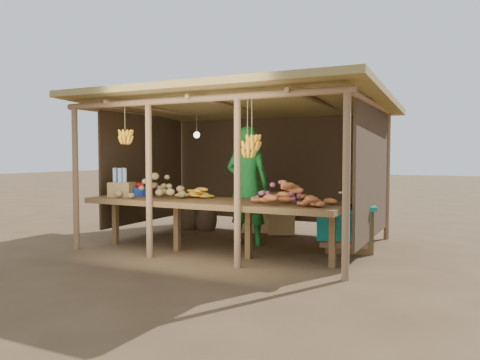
% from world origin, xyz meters
% --- Properties ---
extents(ground, '(60.00, 60.00, 0.00)m').
position_xyz_m(ground, '(0.00, 0.00, 0.00)').
color(ground, brown).
rests_on(ground, ground).
extents(stall_structure, '(4.70, 3.50, 2.43)m').
position_xyz_m(stall_structure, '(-0.02, -0.02, 1.91)').
color(stall_structure, '#8E6B49').
rests_on(stall_structure, ground).
extents(counter, '(3.90, 1.05, 0.80)m').
position_xyz_m(counter, '(0.00, -0.95, 0.74)').
color(counter, brown).
rests_on(counter, ground).
extents(potato_heap, '(1.15, 0.82, 0.37)m').
position_xyz_m(potato_heap, '(-0.97, -0.96, 0.98)').
color(potato_heap, '#A08553').
rests_on(potato_heap, counter).
extents(sweet_potato_heap, '(1.02, 0.66, 0.36)m').
position_xyz_m(sweet_potato_heap, '(1.25, -1.10, 0.98)').
color(sweet_potato_heap, '#B25E2D').
rests_on(sweet_potato_heap, counter).
extents(onion_heap, '(0.83, 0.53, 0.36)m').
position_xyz_m(onion_heap, '(1.06, -0.89, 0.98)').
color(onion_heap, '#B1566D').
rests_on(onion_heap, counter).
extents(banana_pile, '(0.68, 0.54, 0.35)m').
position_xyz_m(banana_pile, '(-0.48, -0.79, 0.97)').
color(banana_pile, yellow).
rests_on(banana_pile, counter).
extents(tomato_basin, '(0.40, 0.40, 0.21)m').
position_xyz_m(tomato_basin, '(-1.46, -0.80, 0.89)').
color(tomato_basin, navy).
rests_on(tomato_basin, counter).
extents(bottle_box, '(0.43, 0.37, 0.46)m').
position_xyz_m(bottle_box, '(-1.57, -1.06, 0.97)').
color(bottle_box, '#A17C48').
rests_on(bottle_box, counter).
extents(vendor, '(0.77, 0.58, 1.93)m').
position_xyz_m(vendor, '(0.14, -0.01, 0.96)').
color(vendor, '#1B7A2A').
rests_on(vendor, ground).
extents(tarp_crate, '(0.92, 0.85, 0.92)m').
position_xyz_m(tarp_crate, '(1.73, 0.21, 0.38)').
color(tarp_crate, brown).
rests_on(tarp_crate, ground).
extents(carton_stack, '(1.12, 0.54, 0.77)m').
position_xyz_m(carton_stack, '(0.11, 1.11, 0.34)').
color(carton_stack, '#A17C48').
rests_on(carton_stack, ground).
extents(burlap_sacks, '(0.82, 0.43, 0.58)m').
position_xyz_m(burlap_sacks, '(-1.39, 0.93, 0.25)').
color(burlap_sacks, '#44321F').
rests_on(burlap_sacks, ground).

